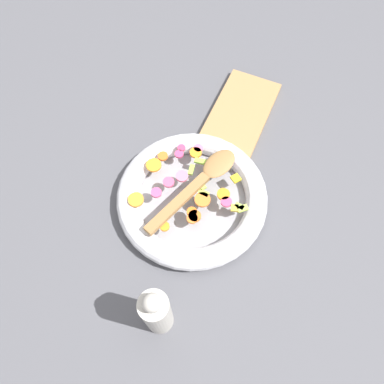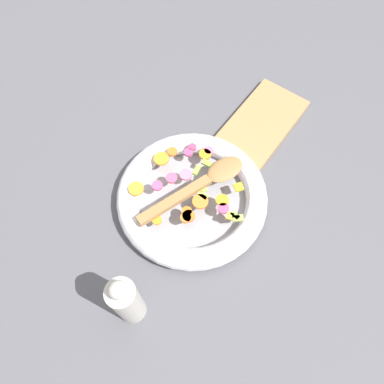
% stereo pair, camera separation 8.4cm
% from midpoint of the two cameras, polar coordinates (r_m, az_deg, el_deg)
% --- Properties ---
extents(ground_plane, '(4.00, 4.00, 0.00)m').
position_cam_midpoint_polar(ground_plane, '(0.88, 2.70, -1.75)').
color(ground_plane, '#4C4C51').
extents(skillet, '(0.35, 0.35, 0.05)m').
position_cam_midpoint_polar(skillet, '(0.86, 2.77, -1.12)').
color(skillet, gray).
rests_on(skillet, ground_plane).
extents(chopped_vegetables, '(0.24, 0.26, 0.01)m').
position_cam_midpoint_polar(chopped_vegetables, '(0.84, 2.66, 0.94)').
color(chopped_vegetables, orange).
rests_on(chopped_vegetables, skillet).
extents(wooden_spoon, '(0.27, 0.13, 0.01)m').
position_cam_midpoint_polar(wooden_spoon, '(0.83, 4.57, 1.17)').
color(wooden_spoon, olive).
rests_on(wooden_spoon, chopped_vegetables).
extents(pepper_mill, '(0.05, 0.05, 0.20)m').
position_cam_midpoint_polar(pepper_mill, '(0.72, -6.58, -16.55)').
color(pepper_mill, '#B2ADA3').
rests_on(pepper_mill, ground_plane).
extents(cutting_board, '(0.28, 0.14, 0.02)m').
position_cam_midpoint_polar(cutting_board, '(1.01, 12.61, 9.59)').
color(cutting_board, '#9E7547').
rests_on(cutting_board, ground_plane).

